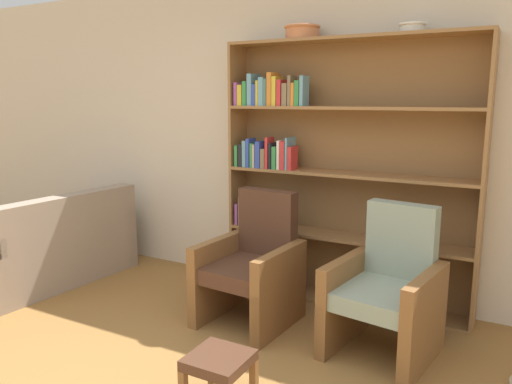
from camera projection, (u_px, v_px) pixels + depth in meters
wall_back at (318, 136)px, 4.31m from camera, size 12.00×0.06×2.75m
bookshelf at (325, 175)px, 4.15m from camera, size 2.06×0.30×2.17m
bowl_cream at (302, 32)px, 4.02m from camera, size 0.29×0.29×0.11m
bowl_copper at (412, 27)px, 3.62m from camera, size 0.20×0.20×0.07m
couch at (47, 248)px, 4.72m from camera, size 1.07×1.56×0.85m
armchair_leather at (253, 267)px, 3.83m from camera, size 0.69×0.73×0.99m
armchair_cushioned at (387, 292)px, 3.35m from camera, size 0.74×0.77×0.99m
footstool at (219, 366)px, 2.74m from camera, size 0.32×0.32×0.32m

